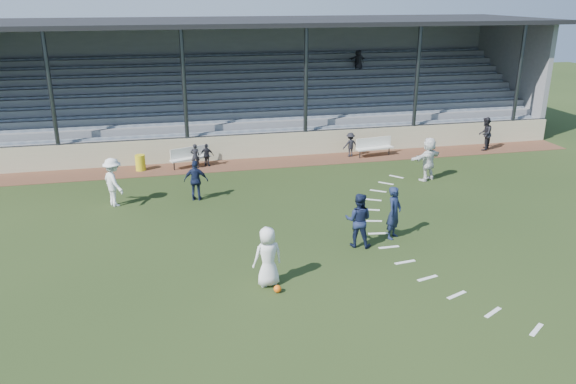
{
  "coord_description": "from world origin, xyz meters",
  "views": [
    {
      "loc": [
        -4.14,
        -15.68,
        7.91
      ],
      "look_at": [
        0.0,
        2.5,
        1.3
      ],
      "focal_mm": 35.0,
      "sensor_mm": 36.0,
      "label": 1
    }
  ],
  "objects_px": {
    "trash_bin": "(140,163)",
    "player_navy_lead": "(394,213)",
    "player_white_lead": "(268,257)",
    "official": "(485,134)",
    "bench_left": "(190,155)",
    "bench_right": "(374,145)",
    "football": "(277,289)"
  },
  "relations": [
    {
      "from": "trash_bin",
      "to": "player_navy_lead",
      "type": "bearing_deg",
      "value": -49.01
    },
    {
      "from": "player_white_lead",
      "to": "bench_left",
      "type": "bearing_deg",
      "value": -95.77
    },
    {
      "from": "player_navy_lead",
      "to": "football",
      "type": "bearing_deg",
      "value": 167.66
    },
    {
      "from": "bench_right",
      "to": "football",
      "type": "distance_m",
      "value": 14.74
    },
    {
      "from": "player_white_lead",
      "to": "player_navy_lead",
      "type": "distance_m",
      "value": 5.31
    },
    {
      "from": "bench_left",
      "to": "player_navy_lead",
      "type": "distance_m",
      "value": 11.77
    },
    {
      "from": "bench_right",
      "to": "trash_bin",
      "type": "relative_size",
      "value": 2.74
    },
    {
      "from": "football",
      "to": "player_white_lead",
      "type": "height_order",
      "value": "player_white_lead"
    },
    {
      "from": "bench_left",
      "to": "player_navy_lead",
      "type": "height_order",
      "value": "player_navy_lead"
    },
    {
      "from": "player_white_lead",
      "to": "bench_right",
      "type": "bearing_deg",
      "value": -135.59
    },
    {
      "from": "bench_left",
      "to": "trash_bin",
      "type": "distance_m",
      "value": 2.35
    },
    {
      "from": "bench_right",
      "to": "official",
      "type": "bearing_deg",
      "value": -10.3
    },
    {
      "from": "trash_bin",
      "to": "player_white_lead",
      "type": "bearing_deg",
      "value": -72.71
    },
    {
      "from": "player_navy_lead",
      "to": "trash_bin",
      "type": "bearing_deg",
      "value": 87.49
    },
    {
      "from": "player_navy_lead",
      "to": "official",
      "type": "xyz_separation_m",
      "value": [
        9.22,
        9.59,
        -0.02
      ]
    },
    {
      "from": "trash_bin",
      "to": "official",
      "type": "relative_size",
      "value": 0.42
    },
    {
      "from": "bench_left",
      "to": "bench_right",
      "type": "height_order",
      "value": "same"
    },
    {
      "from": "player_white_lead",
      "to": "trash_bin",
      "type": "bearing_deg",
      "value": -85.2
    },
    {
      "from": "trash_bin",
      "to": "bench_right",
      "type": "bearing_deg",
      "value": -0.48
    },
    {
      "from": "trash_bin",
      "to": "official",
      "type": "distance_m",
      "value": 17.81
    },
    {
      "from": "player_white_lead",
      "to": "player_navy_lead",
      "type": "height_order",
      "value": "player_navy_lead"
    },
    {
      "from": "football",
      "to": "bench_right",
      "type": "bearing_deg",
      "value": 58.54
    },
    {
      "from": "bench_left",
      "to": "player_navy_lead",
      "type": "xyz_separation_m",
      "value": [
        6.24,
        -9.98,
        0.33
      ]
    },
    {
      "from": "trash_bin",
      "to": "player_navy_lead",
      "type": "distance_m",
      "value": 13.08
    },
    {
      "from": "football",
      "to": "player_navy_lead",
      "type": "distance_m",
      "value": 5.46
    },
    {
      "from": "official",
      "to": "bench_left",
      "type": "bearing_deg",
      "value": -49.16
    },
    {
      "from": "bench_left",
      "to": "football",
      "type": "relative_size",
      "value": 9.17
    },
    {
      "from": "player_white_lead",
      "to": "official",
      "type": "bearing_deg",
      "value": -152.22
    },
    {
      "from": "trash_bin",
      "to": "official",
      "type": "height_order",
      "value": "official"
    },
    {
      "from": "football",
      "to": "player_navy_lead",
      "type": "relative_size",
      "value": 0.12
    },
    {
      "from": "player_navy_lead",
      "to": "player_white_lead",
      "type": "bearing_deg",
      "value": 161.98
    },
    {
      "from": "trash_bin",
      "to": "player_white_lead",
      "type": "relative_size",
      "value": 0.42
    }
  ]
}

